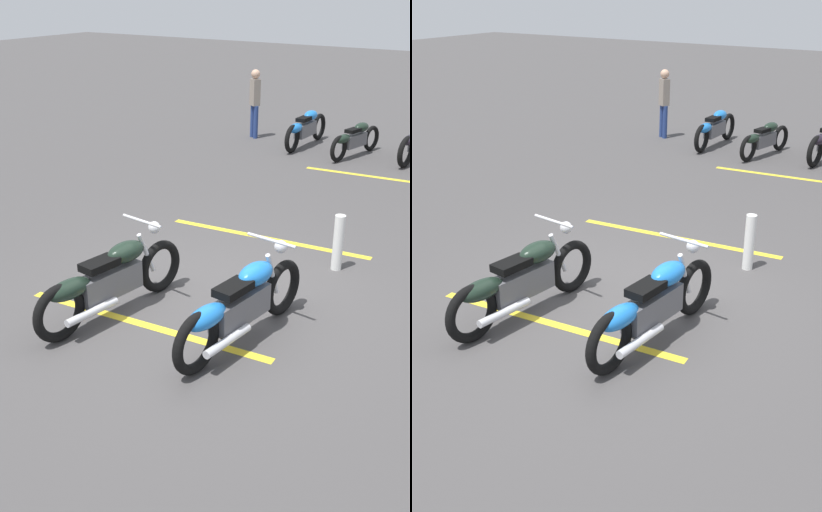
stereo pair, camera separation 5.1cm
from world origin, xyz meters
The scene contains 10 objects.
ground_plane centered at (0.00, 0.00, 0.00)m, with size 60.00×60.00×0.00m, color #474444.
motorcycle_bright_foreground centered at (-0.56, -0.78, 0.46)m, with size 2.23×0.62×1.04m.
motorcycle_dark_foreground centered at (-0.86, 0.78, 0.46)m, with size 2.23×0.62×1.04m.
motorcycle_row_right centered at (7.49, 1.02, 0.39)m, with size 1.89×0.48×0.72m.
motorcycle_row_far_right centered at (7.73, 2.31, 0.43)m, with size 2.11×0.27×0.80m.
bystander_near_row centered at (7.87, 3.74, 0.91)m, with size 0.28×0.29×1.64m.
bollard_post centered at (1.78, -0.93, 0.39)m, with size 0.14×0.14×0.78m, color white.
parking_stripe_near centered at (-0.83, 0.33, 0.00)m, with size 3.20×0.12×0.01m, color yellow.
parking_stripe_mid centered at (2.23, 0.37, 0.00)m, with size 3.20×0.12×0.01m, color yellow.
parking_stripe_far centered at (6.26, -0.10, 0.00)m, with size 3.20×0.12×0.01m, color yellow.
Camera 2 is at (-5.67, -3.62, 3.63)m, focal length 43.83 mm.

